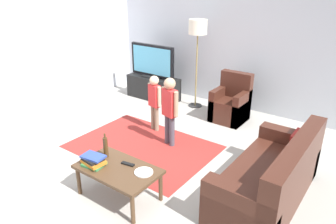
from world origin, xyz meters
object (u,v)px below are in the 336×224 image
at_px(book_stack, 93,161).
at_px(tv, 152,61).
at_px(tv_stand, 153,88).
at_px(child_center, 170,106).
at_px(bottle, 106,147).
at_px(child_near_tv, 154,98).
at_px(armchair, 231,105).
at_px(floor_lamp, 198,32).
at_px(plate, 144,172).
at_px(couch, 274,180).
at_px(coffee_table, 118,171).
at_px(tv_remote, 128,164).

bearing_deg(book_stack, tv, 117.00).
relative_size(tv_stand, child_center, 1.07).
distance_m(tv, child_center, 2.17).
xyz_separation_m(tv, bottle, (1.56, -2.87, -0.29)).
bearing_deg(tv, child_near_tv, -49.93).
distance_m(armchair, floor_lamp, 1.55).
distance_m(tv_stand, plate, 3.63).
relative_size(tv, bottle, 3.37).
xyz_separation_m(couch, coffee_table, (-1.54, -1.05, 0.08)).
distance_m(couch, child_center, 1.92).
height_order(armchair, child_center, child_center).
relative_size(child_near_tv, plate, 4.53).
bearing_deg(tv, tv_remote, -56.23).
xyz_separation_m(bottle, tv_remote, (0.35, 0.02, -0.13)).
xyz_separation_m(tv, floor_lamp, (1.01, 0.17, 0.70)).
relative_size(child_near_tv, bottle, 3.05).
relative_size(coffee_table, bottle, 3.07).
bearing_deg(book_stack, armchair, 83.84).
height_order(tv, child_near_tv, tv).
bearing_deg(coffee_table, plate, 17.34).
xyz_separation_m(armchair, child_near_tv, (-0.89, -1.20, 0.30)).
bearing_deg(floor_lamp, coffee_table, -74.89).
xyz_separation_m(tv_stand, floor_lamp, (1.01, 0.15, 1.30)).
xyz_separation_m(armchair, bottle, (-0.36, -2.86, 0.26)).
height_order(book_stack, bottle, bottle).
xyz_separation_m(tv_stand, tv_remote, (1.91, -2.87, 0.19)).
distance_m(coffee_table, book_stack, 0.32).
bearing_deg(child_near_tv, tv_stand, 129.59).
bearing_deg(child_near_tv, bottle, -72.16).
relative_size(floor_lamp, child_center, 1.58).
distance_m(coffee_table, tv_remote, 0.14).
distance_m(couch, book_stack, 2.17).
bearing_deg(armchair, tv, 179.45).
xyz_separation_m(couch, tv_remote, (-1.49, -0.93, 0.14)).
xyz_separation_m(tv, book_stack, (1.58, -3.10, -0.37)).
xyz_separation_m(tv_stand, couch, (3.40, -1.94, 0.05)).
relative_size(tv, book_stack, 3.63).
height_order(couch, book_stack, couch).
bearing_deg(tv_remote, bottle, 173.00).
bearing_deg(book_stack, tv_stand, 116.85).
bearing_deg(plate, tv, 127.17).
distance_m(floor_lamp, coffee_table, 3.46).
height_order(couch, child_center, child_center).
xyz_separation_m(couch, plate, (-1.22, -0.95, 0.14)).
distance_m(child_near_tv, coffee_table, 1.95).
relative_size(armchair, floor_lamp, 0.51).
relative_size(couch, floor_lamp, 1.01).
distance_m(tv, plate, 3.63).
relative_size(armchair, child_near_tv, 0.90).
relative_size(armchair, book_stack, 2.97).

